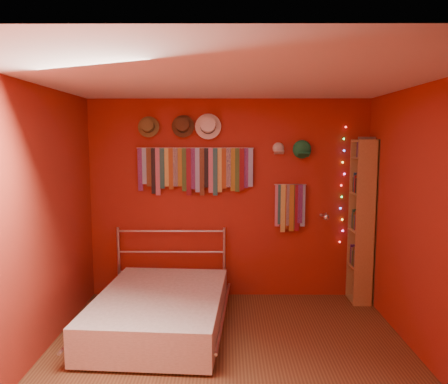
{
  "coord_description": "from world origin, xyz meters",
  "views": [
    {
      "loc": [
        -0.02,
        -3.71,
        2.01
      ],
      "look_at": [
        -0.06,
        0.9,
        1.44
      ],
      "focal_mm": 35.0,
      "sensor_mm": 36.0,
      "label": 1
    }
  ],
  "objects_px": {
    "tie_rack": "(195,168)",
    "bed": "(160,310)",
    "reading_lamp": "(325,217)",
    "bookshelf": "(365,221)"
  },
  "relations": [
    {
      "from": "reading_lamp",
      "to": "bookshelf",
      "type": "height_order",
      "value": "bookshelf"
    },
    {
      "from": "tie_rack",
      "to": "bookshelf",
      "type": "relative_size",
      "value": 0.72
    },
    {
      "from": "reading_lamp",
      "to": "bed",
      "type": "relative_size",
      "value": 0.17
    },
    {
      "from": "bookshelf",
      "to": "reading_lamp",
      "type": "bearing_deg",
      "value": -176.8
    },
    {
      "from": "bookshelf",
      "to": "bed",
      "type": "xyz_separation_m",
      "value": [
        -2.38,
        -0.83,
        -0.8
      ]
    },
    {
      "from": "tie_rack",
      "to": "bed",
      "type": "distance_m",
      "value": 1.76
    },
    {
      "from": "reading_lamp",
      "to": "bed",
      "type": "height_order",
      "value": "reading_lamp"
    },
    {
      "from": "tie_rack",
      "to": "bookshelf",
      "type": "height_order",
      "value": "bookshelf"
    },
    {
      "from": "bed",
      "to": "reading_lamp",
      "type": "bearing_deg",
      "value": 26.83
    },
    {
      "from": "tie_rack",
      "to": "bed",
      "type": "xyz_separation_m",
      "value": [
        -0.31,
        -0.99,
        -1.43
      ]
    }
  ]
}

